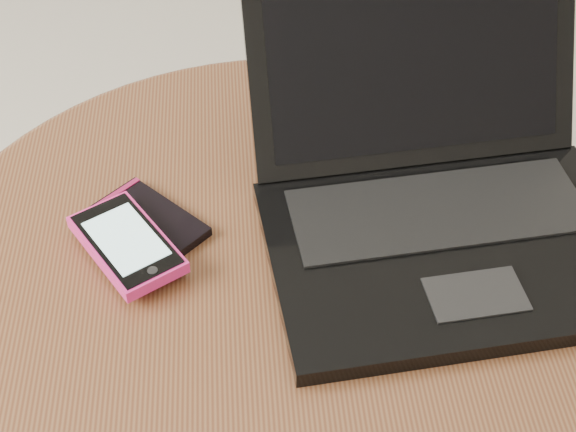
{
  "coord_description": "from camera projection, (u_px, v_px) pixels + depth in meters",
  "views": [
    {
      "loc": [
        -0.1,
        -0.6,
        1.13
      ],
      "look_at": [
        -0.06,
        -0.07,
        0.62
      ],
      "focal_mm": 54.03,
      "sensor_mm": 36.0,
      "label": 1
    }
  ],
  "objects": [
    {
      "name": "table",
      "position": [
        289.0,
        351.0,
        0.86
      ],
      "size": [
        0.7,
        0.7,
        0.56
      ],
      "color": "#532910",
      "rests_on": "ground"
    },
    {
      "name": "laptop",
      "position": [
        441.0,
        194.0,
        0.79
      ],
      "size": [
        0.36,
        0.35,
        0.2
      ],
      "color": "black",
      "rests_on": "table"
    },
    {
      "name": "phone_black",
      "position": [
        150.0,
        220.0,
        0.81
      ],
      "size": [
        0.12,
        0.12,
        0.01
      ],
      "color": "black",
      "rests_on": "table"
    },
    {
      "name": "phone_pink",
      "position": [
        127.0,
        244.0,
        0.78
      ],
      "size": [
        0.11,
        0.13,
        0.01
      ],
      "color": "#F8298A",
      "rests_on": "phone_black"
    }
  ]
}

